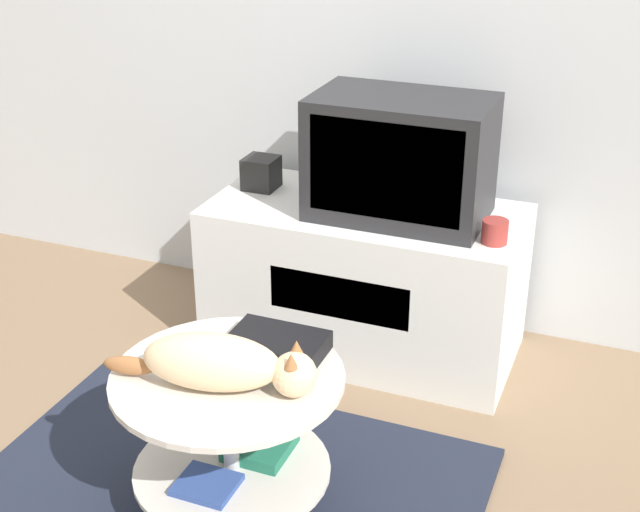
% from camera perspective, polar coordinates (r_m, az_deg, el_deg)
% --- Properties ---
extents(tv_stand, '(1.12, 0.55, 0.56)m').
position_cam_1_polar(tv_stand, '(3.28, 2.85, -1.49)').
color(tv_stand, silver).
rests_on(tv_stand, ground_plane).
extents(tv, '(0.60, 0.37, 0.42)m').
position_cam_1_polar(tv, '(3.04, 5.18, 6.29)').
color(tv, '#232326').
rests_on(tv, tv_stand).
extents(speaker, '(0.12, 0.12, 0.12)m').
position_cam_1_polar(speaker, '(3.33, -3.79, 5.33)').
color(speaker, black).
rests_on(speaker, tv_stand).
extents(mug, '(0.09, 0.09, 0.08)m').
position_cam_1_polar(mug, '(2.93, 11.12, 1.54)').
color(mug, '#99332D').
rests_on(mug, tv_stand).
extents(coffee_table, '(0.62, 0.62, 0.45)m').
position_cam_1_polar(coffee_table, '(2.47, -5.68, -10.73)').
color(coffee_table, '#B2B2B7').
rests_on(coffee_table, rug).
extents(dvd_box, '(0.26, 0.20, 0.05)m').
position_cam_1_polar(dvd_box, '(2.43, -2.88, -5.83)').
color(dvd_box, black).
rests_on(dvd_box, coffee_table).
extents(cat, '(0.56, 0.22, 0.15)m').
position_cam_1_polar(cat, '(2.29, -6.22, -6.82)').
color(cat, beige).
rests_on(cat, coffee_table).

